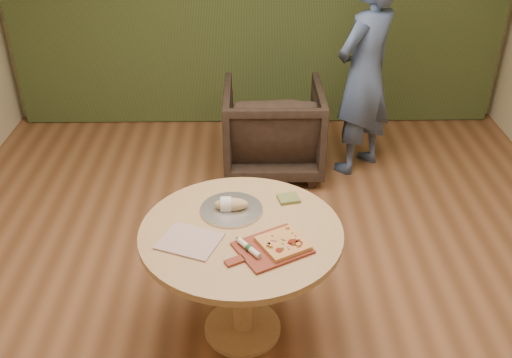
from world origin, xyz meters
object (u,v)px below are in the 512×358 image
Objects in this scene: flatbread_pizza at (283,243)px; person_standing at (364,74)px; cutlery_roll at (249,248)px; armchair at (273,124)px; bread_roll at (230,204)px; serving_tray at (231,210)px; pizza_paddle at (271,248)px; pedestal_table at (241,250)px.

flatbread_pizza is 2.29m from person_standing.
cutlery_roll is 0.20× the size of armchair.
armchair is at bearing 79.73° from bread_roll.
bread_roll is at bearing 180.00° from serving_tray.
armchair is at bearing 58.67° from pizza_paddle.
serving_tray is at bearing 16.84° from person_standing.
serving_tray is at bearing 106.85° from pedestal_table.
bread_roll is (-0.28, 0.34, 0.02)m from flatbread_pizza.
bread_roll reaches higher than cutlery_roll.
flatbread_pizza reaches higher than serving_tray.
armchair is (0.32, 1.79, -0.33)m from serving_tray.
armchair reaches higher than bread_roll.
pizza_paddle is 2.74× the size of cutlery_roll.
flatbread_pizza is (0.06, 0.02, 0.02)m from pizza_paddle.
flatbread_pizza reaches higher than pedestal_table.
cutlery_roll is 2.21m from armchair.
armchair reaches higher than pizza_paddle.
cutlery_roll is 0.40m from bread_roll.
pedestal_table is 2.25m from person_standing.
cutlery_roll reaches higher than pedestal_table.
serving_tray is 0.41× the size of armchair.
serving_tray is (-0.06, 0.18, 0.15)m from pedestal_table.
pedestal_table is at bearing -73.15° from serving_tray.
cutlery_roll is 2.40m from person_standing.
bread_roll is 0.22× the size of armchair.
armchair is at bearing 82.50° from pedestal_table.
serving_tray reaches higher than pizza_paddle.
person_standing reaches higher than bread_roll.
serving_tray is at bearing 128.70° from flatbread_pizza.
cutlery_roll is (-0.11, -0.02, 0.02)m from pizza_paddle.
armchair reaches higher than pedestal_table.
serving_tray is at bearing 80.19° from armchair.
flatbread_pizza is (0.22, -0.16, 0.17)m from pedestal_table.
cutlery_roll reaches higher than serving_tray.
flatbread_pizza is 0.18m from cutlery_roll.
bread_roll is at bearing 109.36° from pedestal_table.
person_standing reaches higher than pedestal_table.
flatbread_pizza is 1.74× the size of cutlery_roll.
pedestal_table is 3.12× the size of serving_tray.
flatbread_pizza is at bearing -51.30° from serving_tray.
bread_roll is at bearing 79.92° from armchair.
person_standing reaches higher than armchair.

